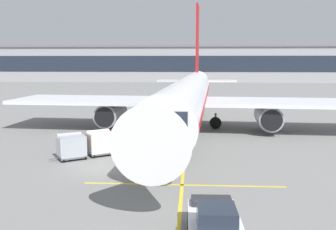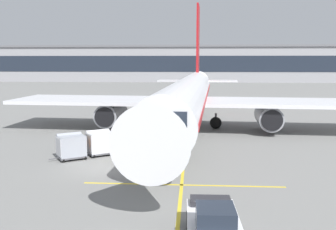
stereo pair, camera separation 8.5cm
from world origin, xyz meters
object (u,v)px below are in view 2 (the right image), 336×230
at_px(ground_crew_by_loader, 83,145).
at_px(baggage_cart_second, 71,146).
at_px(parked_airplane, 188,97).
at_px(belt_loader, 137,138).
at_px(safety_cone_engine_keepout, 130,129).
at_px(ground_crew_by_carts, 143,138).
at_px(ground_crew_marshaller, 122,145).
at_px(pushback_tug, 214,225).
at_px(baggage_cart_lead, 100,142).
at_px(safety_cone_wingtip, 112,132).

bearing_deg(ground_crew_by_loader, baggage_cart_second, -146.77).
distance_m(parked_airplane, baggage_cart_second, 15.54).
bearing_deg(belt_loader, safety_cone_engine_keepout, 104.63).
relative_size(parked_airplane, baggage_cart_second, 17.75).
bearing_deg(ground_crew_by_carts, safety_cone_engine_keepout, 107.18).
bearing_deg(ground_crew_marshaller, parked_airplane, 68.05).
relative_size(pushback_tug, ground_crew_by_loader, 2.56).
bearing_deg(ground_crew_by_carts, pushback_tug, -72.62).
height_order(ground_crew_marshaller, safety_cone_engine_keepout, ground_crew_marshaller).
xyz_separation_m(parked_airplane, pushback_tug, (1.33, -25.32, -2.73)).
bearing_deg(baggage_cart_lead, ground_crew_marshaller, -23.20).
distance_m(ground_crew_by_loader, safety_cone_wingtip, 8.53).
relative_size(baggage_cart_lead, ground_crew_by_carts, 1.55).
relative_size(ground_crew_by_carts, ground_crew_marshaller, 1.00).
bearing_deg(parked_airplane, ground_crew_by_loader, -122.77).
bearing_deg(pushback_tug, safety_cone_engine_keepout, 107.31).
bearing_deg(safety_cone_wingtip, ground_crew_marshaller, -72.77).
distance_m(belt_loader, baggage_cart_lead, 3.58).
bearing_deg(ground_crew_by_loader, ground_crew_marshaller, 1.63).
bearing_deg(safety_cone_engine_keepout, ground_crew_marshaller, -83.42).
distance_m(safety_cone_engine_keepout, safety_cone_wingtip, 2.61).
bearing_deg(safety_cone_wingtip, ground_crew_by_loader, -92.43).
bearing_deg(parked_airplane, baggage_cart_lead, -120.85).
bearing_deg(parked_airplane, safety_cone_engine_keepout, -166.47).
height_order(baggage_cart_second, ground_crew_by_loader, baggage_cart_second).
xyz_separation_m(baggage_cart_second, ground_crew_by_carts, (4.98, 3.22, -0.00)).
height_order(safety_cone_engine_keepout, safety_cone_wingtip, safety_cone_wingtip).
distance_m(belt_loader, baggage_cart_second, 5.90).
bearing_deg(parked_airplane, pushback_tug, -86.98).
xyz_separation_m(ground_crew_by_loader, safety_cone_wingtip, (0.36, 8.49, -0.68)).
height_order(parked_airplane, ground_crew_marshaller, parked_airplane).
relative_size(pushback_tug, ground_crew_marshaller, 2.56).
relative_size(baggage_cart_lead, ground_crew_by_loader, 1.55).
height_order(baggage_cart_second, pushback_tug, baggage_cart_second).
distance_m(baggage_cart_second, ground_crew_by_carts, 5.93).
xyz_separation_m(belt_loader, ground_crew_marshaller, (-0.68, -3.31, 0.13)).
distance_m(ground_crew_by_carts, safety_cone_wingtip, 6.98).
height_order(ground_crew_by_carts, safety_cone_engine_keepout, ground_crew_by_carts).
relative_size(baggage_cart_lead, safety_cone_engine_keepout, 4.27).
distance_m(baggage_cart_second, ground_crew_by_loader, 0.92).
relative_size(pushback_tug, ground_crew_by_carts, 2.56).
bearing_deg(baggage_cart_lead, belt_loader, 44.48).
distance_m(parked_airplane, ground_crew_by_carts, 10.45).
bearing_deg(baggage_cart_second, belt_loader, 41.41).
bearing_deg(pushback_tug, ground_crew_marshaller, 115.15).
height_order(baggage_cart_lead, pushback_tug, baggage_cart_lead).
relative_size(parked_airplane, belt_loader, 9.81).
bearing_deg(ground_crew_by_loader, pushback_tug, -55.07).
bearing_deg(safety_cone_engine_keepout, pushback_tug, -72.69).
relative_size(belt_loader, baggage_cart_lead, 1.81).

